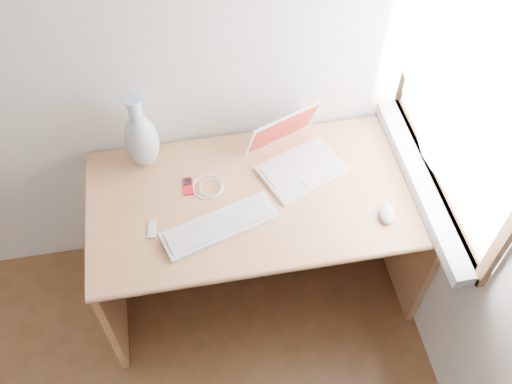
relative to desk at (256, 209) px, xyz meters
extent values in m
cube|color=white|center=(0.72, -0.16, 0.79)|extent=(0.01, 0.90, 1.00)
cube|color=gray|center=(0.66, -0.16, 0.26)|extent=(0.10, 0.96, 0.06)
cube|color=white|center=(0.64, -0.16, 0.82)|extent=(0.02, 0.84, 0.92)
cube|color=#B27C56|center=(0.00, -0.08, 0.20)|extent=(1.42, 0.71, 0.03)
cube|color=#B27C56|center=(-0.69, -0.08, -0.17)|extent=(0.03, 0.67, 0.72)
cube|color=#B27C56|center=(0.69, -0.08, -0.17)|extent=(0.03, 0.67, 0.72)
cube|color=#B27C56|center=(0.00, 0.25, -0.05)|extent=(1.36, 0.03, 0.48)
cube|color=white|center=(0.20, 0.01, 0.22)|extent=(0.40, 0.35, 0.02)
cube|color=white|center=(0.20, 0.01, 0.23)|extent=(0.33, 0.24, 0.00)
cube|color=white|center=(0.20, 0.12, 0.34)|extent=(0.35, 0.21, 0.22)
cube|color=maroon|center=(0.20, 0.12, 0.34)|extent=(0.32, 0.18, 0.19)
cube|color=white|center=(-0.19, -0.22, 0.23)|extent=(0.48, 0.27, 0.02)
cube|color=white|center=(-0.19, -0.22, 0.24)|extent=(0.44, 0.23, 0.00)
ellipsoid|color=white|center=(0.48, -0.28, 0.23)|extent=(0.09, 0.12, 0.04)
cube|color=#B40C19|center=(-0.29, 0.01, 0.22)|extent=(0.04, 0.09, 0.01)
cube|color=black|center=(-0.29, 0.01, 0.22)|extent=(0.03, 0.03, 0.00)
torus|color=white|center=(-0.21, -0.01, 0.22)|extent=(0.17, 0.17, 0.01)
cube|color=white|center=(-0.45, -0.18, 0.22)|extent=(0.04, 0.09, 0.01)
ellipsoid|color=silver|center=(-0.45, 0.18, 0.35)|extent=(0.14, 0.14, 0.27)
cylinder|color=silver|center=(-0.45, 0.18, 0.52)|extent=(0.06, 0.06, 0.11)
cylinder|color=#97C7F3|center=(-0.45, 0.18, 0.57)|extent=(0.07, 0.07, 0.01)
camera|label=1|loc=(-0.27, -1.49, 2.08)|focal=40.00mm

